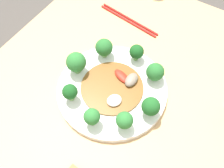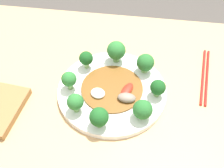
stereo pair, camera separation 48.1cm
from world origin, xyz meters
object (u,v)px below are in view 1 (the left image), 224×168
object	(u,v)px
broccoli_east	(92,117)
chopsticks	(129,20)
broccoli_northeast	(124,120)
broccoli_southwest	(104,48)
plate	(112,89)
stirfry_center	(116,87)
broccoli_southeast	(70,92)
broccoli_northwest	(155,72)
broccoli_south	(76,62)
broccoli_west	(137,52)
broccoli_north	(151,105)

from	to	relation	value
broccoli_east	chopsticks	bearing A→B (deg)	-163.27
broccoli_northeast	broccoli_southwest	bearing A→B (deg)	-134.96
plate	broccoli_northeast	bearing A→B (deg)	46.77
broccoli_east	stirfry_center	bearing A→B (deg)	-177.22
plate	broccoli_southeast	distance (m)	0.12
broccoli_northwest	stirfry_center	xyz separation A→B (m)	(0.08, -0.08, -0.03)
broccoli_south	stirfry_center	xyz separation A→B (m)	(-0.01, 0.12, -0.04)
stirfry_center	chopsticks	size ratio (longest dim) A/B	0.75
broccoli_southeast	chopsticks	bearing A→B (deg)	-175.61
chopsticks	broccoli_west	bearing A→B (deg)	36.68
broccoli_northeast	broccoli_east	bearing A→B (deg)	-64.45
plate	broccoli_southeast	xyz separation A→B (m)	(0.09, -0.07, 0.04)
broccoli_northwest	broccoli_southwest	bearing A→B (deg)	-88.93
broccoli_northwest	stirfry_center	world-z (taller)	broccoli_northwest
broccoli_northeast	broccoli_southeast	bearing A→B (deg)	-87.93
broccoli_southwest	chopsticks	distance (m)	0.19
broccoli_north	broccoli_west	xyz separation A→B (m)	(-0.14, -0.12, -0.00)
broccoli_south	broccoli_east	bearing A→B (deg)	48.96
plate	broccoli_east	distance (m)	0.13
broccoli_southeast	broccoli_south	xyz separation A→B (m)	(-0.08, -0.04, 0.01)
broccoli_southeast	broccoli_west	bearing A→B (deg)	159.24
plate	broccoli_east	bearing A→B (deg)	7.14
broccoli_north	chopsticks	xyz separation A→B (m)	(-0.28, -0.23, -0.05)
plate	broccoli_south	xyz separation A→B (m)	(0.00, -0.12, 0.05)
broccoli_north	broccoli_south	bearing A→B (deg)	-91.56
broccoli_southeast	plate	bearing A→B (deg)	139.79
broccoli_northwest	broccoli_south	size ratio (longest dim) A/B	0.83
stirfry_center	plate	bearing A→B (deg)	-51.14
chopsticks	broccoli_east	bearing A→B (deg)	16.73
broccoli_southwest	broccoli_southeast	size ratio (longest dim) A/B	1.08
broccoli_east	broccoli_west	bearing A→B (deg)	-178.07
broccoli_northwest	broccoli_west	xyz separation A→B (m)	(-0.04, -0.08, -0.00)
plate	chopsticks	world-z (taller)	plate
plate	broccoli_northeast	size ratio (longest dim) A/B	5.29
plate	broccoli_southeast	world-z (taller)	broccoli_southeast
broccoli_east	plate	bearing A→B (deg)	-172.86
broccoli_south	broccoli_northeast	xyz separation A→B (m)	(0.08, 0.20, -0.01)
broccoli_southwest	plate	bearing A→B (deg)	43.30
broccoli_north	broccoli_northwest	bearing A→B (deg)	-158.24
plate	stirfry_center	bearing A→B (deg)	128.86
broccoli_northeast	chopsticks	bearing A→B (deg)	-151.80
broccoli_east	chopsticks	size ratio (longest dim) A/B	0.25
broccoli_southeast	stirfry_center	bearing A→B (deg)	138.84
broccoli_southeast	broccoli_east	bearing A→B (deg)	72.01
broccoli_northwest	broccoli_west	world-z (taller)	broccoli_northwest
broccoli_west	broccoli_northeast	xyz separation A→B (m)	(0.21, 0.08, 0.00)
broccoli_west	broccoli_southeast	bearing A→B (deg)	-20.76
broccoli_east	broccoli_west	size ratio (longest dim) A/B	1.09
broccoli_east	broccoli_west	world-z (taller)	broccoli_east
broccoli_southeast	broccoli_northeast	size ratio (longest dim) A/B	0.99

